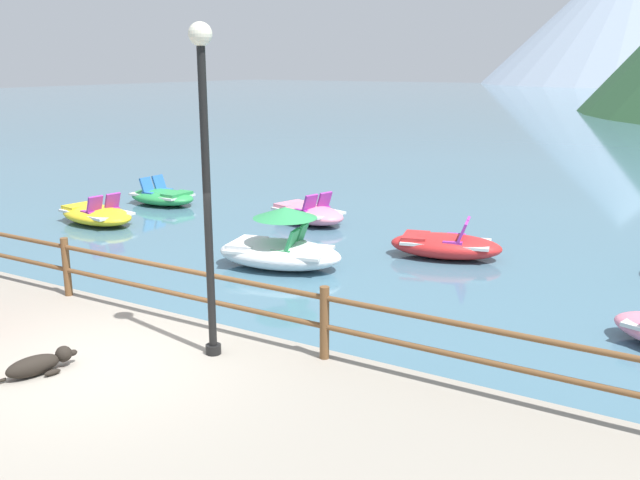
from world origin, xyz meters
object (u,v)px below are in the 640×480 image
pedal_boat_2 (280,248)px  pedal_boat_1 (162,196)px  pedal_boat_3 (96,214)px  pedal_boat_6 (308,213)px  pedal_boat_5 (445,245)px  lamp_post (206,163)px  dog_resting (39,364)px

pedal_boat_2 → pedal_boat_1: bearing=151.4°
pedal_boat_3 → pedal_boat_6: (4.67, 2.84, 0.02)m
pedal_boat_2 → pedal_boat_5: pedal_boat_2 is taller
pedal_boat_1 → pedal_boat_2: bearing=-28.6°
pedal_boat_3 → pedal_boat_6: 5.46m
pedal_boat_5 → lamp_post: bearing=-93.7°
pedal_boat_1 → pedal_boat_2: (6.54, -3.57, 0.18)m
pedal_boat_2 → lamp_post: bearing=-65.6°
dog_resting → pedal_boat_1: bearing=126.5°
lamp_post → pedal_boat_2: bearing=114.4°
pedal_boat_3 → pedal_boat_2: bearing=-8.0°
dog_resting → pedal_boat_2: (-0.72, 6.25, -0.10)m
dog_resting → pedal_boat_1: (-7.26, 9.82, -0.28)m
lamp_post → pedal_boat_2: 5.73m
lamp_post → dog_resting: size_ratio=3.90×
pedal_boat_1 → pedal_boat_5: size_ratio=0.88×
dog_resting → pedal_boat_5: size_ratio=0.41×
dog_resting → pedal_boat_5: bearing=77.7°
pedal_boat_3 → pedal_boat_5: bearing=9.7°
pedal_boat_6 → pedal_boat_2: bearing=-66.3°
pedal_boat_2 → pedal_boat_5: size_ratio=1.10×
pedal_boat_2 → pedal_boat_3: bearing=172.0°
lamp_post → dog_resting: 3.13m
pedal_boat_2 → pedal_boat_3: 6.37m
pedal_boat_3 → pedal_boat_5: size_ratio=1.02×
pedal_boat_2 → pedal_boat_6: size_ratio=1.11×
lamp_post → dog_resting: lamp_post is taller
pedal_boat_1 → pedal_boat_3: 2.70m
lamp_post → dog_resting: (-1.43, -1.53, -2.34)m
dog_resting → pedal_boat_2: 6.29m
lamp_post → pedal_boat_6: 9.61m
pedal_boat_5 → pedal_boat_6: pedal_boat_5 is taller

